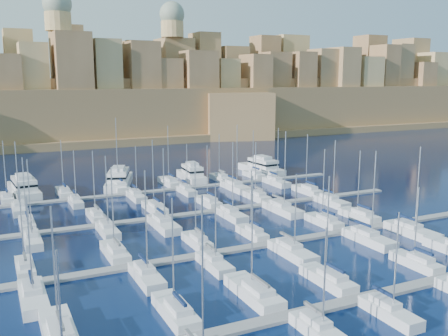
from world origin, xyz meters
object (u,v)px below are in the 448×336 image
motor_yacht_b (119,179)px  motor_yacht_d (262,167)px  sailboat_2 (254,292)px  motor_yacht_c (192,174)px  sailboat_4 (417,262)px  motor_yacht_a (24,188)px  sailboat_0 (59,333)px

motor_yacht_b → motor_yacht_d: same height
sailboat_2 → motor_yacht_c: size_ratio=1.07×
sailboat_4 → motor_yacht_a: (-46.39, 70.74, 1.01)m
sailboat_0 → sailboat_2: (22.59, 0.02, 0.01)m
motor_yacht_c → motor_yacht_d: bearing=3.4°
motor_yacht_d → motor_yacht_a: bearing=179.8°
sailboat_2 → sailboat_0: bearing=-179.9°
sailboat_0 → motor_yacht_b: size_ratio=0.78×
sailboat_4 → sailboat_0: bearing=178.7°
motor_yacht_a → sailboat_4: bearing=-56.7°
sailboat_2 → sailboat_4: sailboat_2 is taller
motor_yacht_a → sailboat_0: bearing=-91.4°
sailboat_4 → motor_yacht_a: size_ratio=0.68×
sailboat_4 → motor_yacht_d: sailboat_4 is taller
motor_yacht_d → motor_yacht_c: bearing=-176.6°
sailboat_2 → motor_yacht_c: bearing=74.0°
sailboat_4 → motor_yacht_c: 69.54m
sailboat_2 → motor_yacht_b: sailboat_2 is taller
sailboat_0 → motor_yacht_a: sailboat_0 is taller
motor_yacht_d → motor_yacht_b: bearing=179.4°
motor_yacht_c → sailboat_4: bearing=-85.1°
motor_yacht_a → motor_yacht_d: bearing=-0.2°
motor_yacht_c → motor_yacht_d: same height
sailboat_2 → motor_yacht_a: (-20.88, 69.63, 0.96)m
motor_yacht_d → sailboat_2: bearing=-120.6°
motor_yacht_a → motor_yacht_c: bearing=-2.1°
sailboat_2 → motor_yacht_a: size_ratio=0.88×
sailboat_0 → motor_yacht_d: 94.25m
sailboat_0 → sailboat_2: sailboat_2 is taller
sailboat_0 → motor_yacht_d: sailboat_0 is taller
sailboat_2 → motor_yacht_d: 80.71m
motor_yacht_d → sailboat_4: bearing=-102.5°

